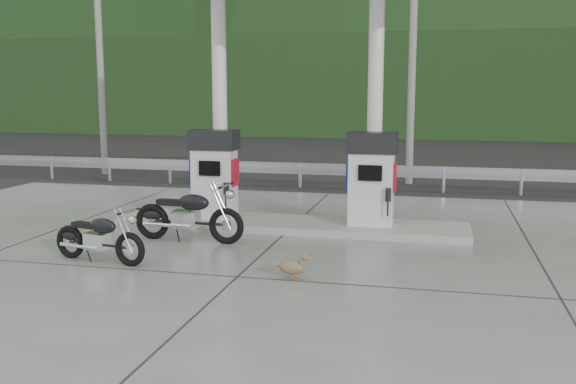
% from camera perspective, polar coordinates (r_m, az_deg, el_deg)
% --- Properties ---
extents(ground, '(160.00, 160.00, 0.00)m').
position_cam_1_polar(ground, '(10.55, -2.85, -6.14)').
color(ground, black).
rests_on(ground, ground).
extents(forecourt_apron, '(18.00, 14.00, 0.02)m').
position_cam_1_polar(forecourt_apron, '(10.55, -2.85, -6.09)').
color(forecourt_apron, slate).
rests_on(forecourt_apron, ground).
extents(pump_island, '(7.00, 1.40, 0.15)m').
position_cam_1_polar(pump_island, '(12.88, 0.24, -2.91)').
color(pump_island, gray).
rests_on(pump_island, forecourt_apron).
extents(gas_pump_left, '(0.95, 0.55, 1.80)m').
position_cam_1_polar(gas_pump_left, '(13.17, -6.56, 1.60)').
color(gas_pump_left, silver).
rests_on(gas_pump_left, pump_island).
extents(gas_pump_right, '(0.95, 0.55, 1.80)m').
position_cam_1_polar(gas_pump_right, '(12.46, 7.43, 1.16)').
color(gas_pump_right, silver).
rests_on(gas_pump_right, pump_island).
extents(canopy_column_left, '(0.30, 0.30, 5.00)m').
position_cam_1_polar(canopy_column_left, '(13.44, -6.10, 8.60)').
color(canopy_column_left, white).
rests_on(canopy_column_left, pump_island).
extents(canopy_column_right, '(0.30, 0.30, 5.00)m').
position_cam_1_polar(canopy_column_right, '(12.74, 7.77, 8.54)').
color(canopy_column_right, white).
rests_on(canopy_column_right, pump_island).
extents(guardrail, '(26.00, 0.16, 1.42)m').
position_cam_1_polar(guardrail, '(18.12, 4.18, 2.52)').
color(guardrail, '#A1A3A9').
rests_on(guardrail, ground).
extents(road, '(60.00, 7.00, 0.01)m').
position_cam_1_polar(road, '(21.65, 5.64, 1.67)').
color(road, black).
rests_on(road, ground).
extents(utility_pole_a, '(0.22, 0.22, 8.00)m').
position_cam_1_polar(utility_pole_a, '(22.16, -16.40, 11.89)').
color(utility_pole_a, gray).
rests_on(utility_pole_a, ground).
extents(utility_pole_b, '(0.22, 0.22, 8.00)m').
position_cam_1_polar(utility_pole_b, '(19.34, 11.03, 12.55)').
color(utility_pole_b, gray).
rests_on(utility_pole_b, ground).
extents(tree_band, '(80.00, 6.00, 6.00)m').
position_cam_1_polar(tree_band, '(39.88, 9.34, 9.27)').
color(tree_band, black).
rests_on(tree_band, ground).
extents(forested_hills, '(100.00, 40.00, 140.00)m').
position_cam_1_polar(forested_hills, '(69.89, 11.04, 6.61)').
color(forested_hills, black).
rests_on(forested_hills, ground).
extents(motorcycle_left, '(1.72, 0.83, 0.78)m').
position_cam_1_polar(motorcycle_left, '(10.76, -16.45, -3.96)').
color(motorcycle_left, black).
rests_on(motorcycle_left, forecourt_apron).
extents(motorcycle_right, '(2.03, 0.73, 0.95)m').
position_cam_1_polar(motorcycle_right, '(11.85, -8.83, -2.10)').
color(motorcycle_right, black).
rests_on(motorcycle_right, forecourt_apron).
extents(duck, '(0.47, 0.14, 0.34)m').
position_cam_1_polar(duck, '(9.44, 0.35, -6.78)').
color(duck, brown).
rests_on(duck, forecourt_apron).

